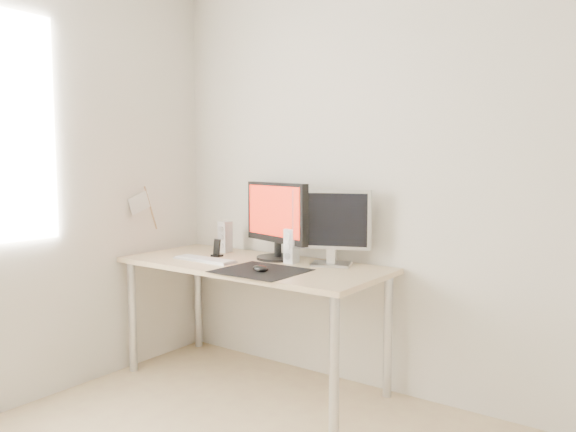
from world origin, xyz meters
The scene contains 11 objects.
wall_back centered at (0.00, 1.75, 1.25)m, with size 3.50×3.50×0.00m, color silver.
mousepad centered at (-0.73, 1.21, 0.73)m, with size 0.45×0.40×0.00m, color black.
mouse centered at (-0.71, 1.18, 0.75)m, with size 0.10×0.06×0.04m, color black.
desk centered at (-0.93, 1.38, 0.65)m, with size 1.60×0.70×0.73m.
main_monitor centered at (-0.88, 1.56, 0.98)m, with size 0.54×0.32×0.47m.
second_monitor centered at (-0.50, 1.57, 0.97)m, with size 0.43×0.23×0.43m.
speaker_left centered at (-1.32, 1.57, 0.83)m, with size 0.06×0.08×0.20m.
speaker_right centered at (-0.73, 1.50, 0.83)m, with size 0.06×0.08×0.20m.
keyboard centered at (-1.20, 1.26, 0.74)m, with size 0.42×0.12×0.02m.
phone_dock centered at (-1.24, 1.41, 0.76)m, with size 0.06×0.05×0.11m.
pennant centered at (-1.72, 1.24, 1.05)m, with size 0.01×0.23×0.29m.
Camera 1 is at (1.14, -1.14, 1.32)m, focal length 35.00 mm.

